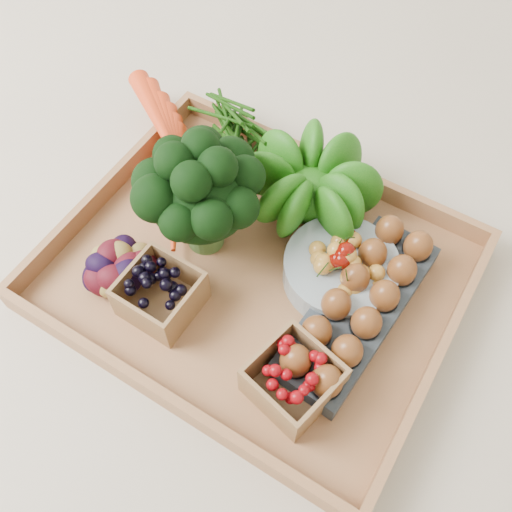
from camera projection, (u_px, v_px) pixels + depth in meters
The scene contains 10 objects.
ground at pixel (256, 278), 0.83m from camera, with size 4.00×4.00×0.00m, color beige.
tray at pixel (256, 275), 0.82m from camera, with size 0.55×0.45×0.01m, color #A97347.
carrots at pixel (175, 159), 0.89m from camera, with size 0.23×0.17×0.06m, color red, non-canonical shape.
lettuce at pixel (310, 182), 0.82m from camera, with size 0.13×0.13×0.13m, color #12570D.
broccoli at pixel (202, 212), 0.79m from camera, with size 0.18×0.18×0.14m, color black, non-canonical shape.
cherry_bowl at pixel (340, 270), 0.79m from camera, with size 0.16×0.16×0.04m, color #8C9EA5.
egg_carton at pixel (357, 310), 0.77m from camera, with size 0.10×0.29×0.03m, color #394148.
potatoes at pixel (115, 265), 0.78m from camera, with size 0.12×0.12×0.07m, color #3C0912, non-canonical shape.
punnet_blackberry at pixel (160, 294), 0.76m from camera, with size 0.09×0.09×0.06m, color black.
punnet_raspberry at pixel (293, 380), 0.70m from camera, with size 0.10×0.10×0.07m, color maroon.
Camera 1 is at (0.22, -0.35, 0.72)m, focal length 40.00 mm.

